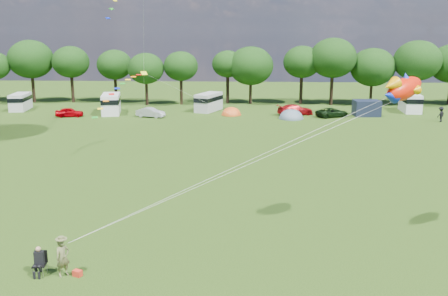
{
  "coord_description": "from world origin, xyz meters",
  "views": [
    {
      "loc": [
        1.62,
        -23.09,
        11.38
      ],
      "look_at": [
        0.0,
        8.0,
        4.0
      ],
      "focal_mm": 40.0,
      "sensor_mm": 36.0,
      "label": 1
    }
  ],
  "objects_px": {
    "car_c": "(295,110)",
    "campervan_b": "(111,103)",
    "tent_greyblue": "(291,118)",
    "fish_kite": "(402,89)",
    "car_a": "(69,112)",
    "walker_b": "(441,114)",
    "car_b": "(151,113)",
    "tent_orange": "(231,115)",
    "campervan_a": "(20,101)",
    "campervan_c": "(209,101)",
    "kite_flyer": "(63,258)",
    "camp_chair": "(39,258)",
    "campervan_d": "(410,102)",
    "car_d": "(332,112)"
  },
  "relations": [
    {
      "from": "car_b",
      "to": "kite_flyer",
      "type": "xyz_separation_m",
      "value": [
        4.52,
        -44.09,
        0.29
      ]
    },
    {
      "from": "tent_orange",
      "to": "camp_chair",
      "type": "xyz_separation_m",
      "value": [
        -7.36,
        -46.4,
        0.85
      ]
    },
    {
      "from": "tent_orange",
      "to": "walker_b",
      "type": "height_order",
      "value": "walker_b"
    },
    {
      "from": "car_a",
      "to": "campervan_c",
      "type": "height_order",
      "value": "campervan_c"
    },
    {
      "from": "campervan_d",
      "to": "tent_greyblue",
      "type": "distance_m",
      "value": 18.66
    },
    {
      "from": "car_b",
      "to": "campervan_c",
      "type": "distance_m",
      "value": 9.36
    },
    {
      "from": "campervan_c",
      "to": "fish_kite",
      "type": "distance_m",
      "value": 47.17
    },
    {
      "from": "car_c",
      "to": "fish_kite",
      "type": "height_order",
      "value": "fish_kite"
    },
    {
      "from": "campervan_d",
      "to": "kite_flyer",
      "type": "bearing_deg",
      "value": 151.8
    },
    {
      "from": "car_d",
      "to": "fish_kite",
      "type": "xyz_separation_m",
      "value": [
        -3.12,
        -40.28,
        7.76
      ]
    },
    {
      "from": "car_a",
      "to": "campervan_b",
      "type": "xyz_separation_m",
      "value": [
        4.9,
        2.94,
        0.85
      ]
    },
    {
      "from": "car_b",
      "to": "tent_orange",
      "type": "height_order",
      "value": "car_b"
    },
    {
      "from": "car_c",
      "to": "tent_orange",
      "type": "relative_size",
      "value": 1.58
    },
    {
      "from": "campervan_d",
      "to": "camp_chair",
      "type": "bearing_deg",
      "value": 150.84
    },
    {
      "from": "car_a",
      "to": "campervan_b",
      "type": "relative_size",
      "value": 0.63
    },
    {
      "from": "car_b",
      "to": "car_c",
      "type": "height_order",
      "value": "car_c"
    },
    {
      "from": "walker_b",
      "to": "camp_chair",
      "type": "bearing_deg",
      "value": 11.37
    },
    {
      "from": "car_a",
      "to": "tent_orange",
      "type": "xyz_separation_m",
      "value": [
        21.69,
        2.59,
        -0.6
      ]
    },
    {
      "from": "car_b",
      "to": "walker_b",
      "type": "bearing_deg",
      "value": -77.61
    },
    {
      "from": "car_a",
      "to": "camp_chair",
      "type": "distance_m",
      "value": 46.09
    },
    {
      "from": "tent_greyblue",
      "to": "kite_flyer",
      "type": "xyz_separation_m",
      "value": [
        -14.2,
        -44.0,
        0.91
      ]
    },
    {
      "from": "campervan_d",
      "to": "kite_flyer",
      "type": "xyz_separation_m",
      "value": [
        -31.58,
        -50.64,
        -0.45
      ]
    },
    {
      "from": "camp_chair",
      "to": "car_a",
      "type": "bearing_deg",
      "value": 100.53
    },
    {
      "from": "car_a",
      "to": "car_c",
      "type": "bearing_deg",
      "value": -93.92
    },
    {
      "from": "car_c",
      "to": "campervan_a",
      "type": "height_order",
      "value": "campervan_a"
    },
    {
      "from": "car_d",
      "to": "campervan_d",
      "type": "xyz_separation_m",
      "value": [
        11.79,
        5.05,
        0.77
      ]
    },
    {
      "from": "walker_b",
      "to": "car_c",
      "type": "bearing_deg",
      "value": -53.61
    },
    {
      "from": "car_b",
      "to": "tent_orange",
      "type": "xyz_separation_m",
      "value": [
        10.73,
        2.37,
        -0.61
      ]
    },
    {
      "from": "tent_greyblue",
      "to": "walker_b",
      "type": "height_order",
      "value": "walker_b"
    },
    {
      "from": "car_b",
      "to": "kite_flyer",
      "type": "bearing_deg",
      "value": -159.41
    },
    {
      "from": "car_c",
      "to": "kite_flyer",
      "type": "height_order",
      "value": "kite_flyer"
    },
    {
      "from": "car_d",
      "to": "walker_b",
      "type": "xyz_separation_m",
      "value": [
        13.15,
        -3.04,
        0.36
      ]
    },
    {
      "from": "car_c",
      "to": "walker_b",
      "type": "distance_m",
      "value": 18.48
    },
    {
      "from": "campervan_b",
      "to": "tent_greyblue",
      "type": "distance_m",
      "value": 24.98
    },
    {
      "from": "car_d",
      "to": "campervan_b",
      "type": "xyz_separation_m",
      "value": [
        -30.37,
        1.21,
        0.85
      ]
    },
    {
      "from": "campervan_b",
      "to": "tent_greyblue",
      "type": "bearing_deg",
      "value": -108.11
    },
    {
      "from": "car_b",
      "to": "tent_orange",
      "type": "distance_m",
      "value": 11.01
    },
    {
      "from": "camp_chair",
      "to": "fish_kite",
      "type": "bearing_deg",
      "value": 8.84
    },
    {
      "from": "campervan_b",
      "to": "kite_flyer",
      "type": "xyz_separation_m",
      "value": [
        10.58,
        -46.8,
        -0.54
      ]
    },
    {
      "from": "kite_flyer",
      "to": "camp_chair",
      "type": "distance_m",
      "value": 1.15
    },
    {
      "from": "car_d",
      "to": "campervan_d",
      "type": "relative_size",
      "value": 0.84
    },
    {
      "from": "car_c",
      "to": "campervan_b",
      "type": "bearing_deg",
      "value": 71.39
    },
    {
      "from": "car_c",
      "to": "car_d",
      "type": "bearing_deg",
      "value": -124.51
    },
    {
      "from": "walker_b",
      "to": "campervan_c",
      "type": "bearing_deg",
      "value": -53.52
    },
    {
      "from": "car_d",
      "to": "kite_flyer",
      "type": "height_order",
      "value": "kite_flyer"
    },
    {
      "from": "campervan_b",
      "to": "campervan_c",
      "type": "relative_size",
      "value": 1.05
    },
    {
      "from": "walker_b",
      "to": "kite_flyer",
      "type": "bearing_deg",
      "value": 12.37
    },
    {
      "from": "tent_greyblue",
      "to": "fish_kite",
      "type": "bearing_deg",
      "value": -86.35
    },
    {
      "from": "campervan_b",
      "to": "campervan_c",
      "type": "xyz_separation_m",
      "value": [
        13.39,
        3.06,
        -0.09
      ]
    },
    {
      "from": "walker_b",
      "to": "tent_orange",
      "type": "bearing_deg",
      "value": -48.21
    }
  ]
}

